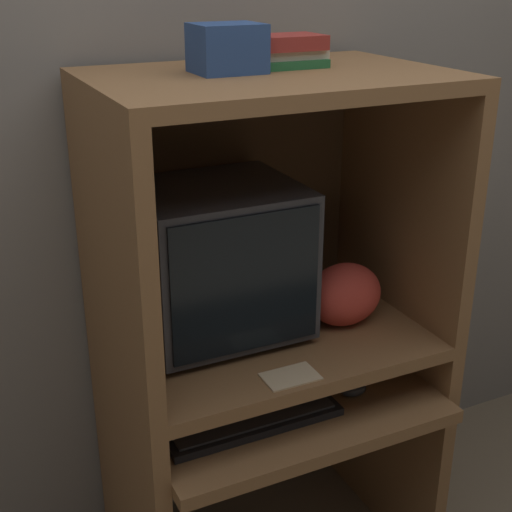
{
  "coord_description": "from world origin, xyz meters",
  "views": [
    {
      "loc": [
        -0.76,
        -1.22,
        1.68
      ],
      "look_at": [
        -0.04,
        0.3,
        0.99
      ],
      "focal_mm": 50.0,
      "sensor_mm": 36.0,
      "label": 1
    }
  ],
  "objects_px": {
    "keyboard": "(251,419)",
    "storage_box": "(227,48)",
    "snack_bag": "(344,294)",
    "crt_monitor": "(217,260)",
    "mouse": "(353,389)",
    "book_stack": "(286,51)"
  },
  "relations": [
    {
      "from": "crt_monitor",
      "to": "keyboard",
      "type": "distance_m",
      "value": 0.41
    },
    {
      "from": "mouse",
      "to": "book_stack",
      "type": "height_order",
      "value": "book_stack"
    },
    {
      "from": "snack_bag",
      "to": "storage_box",
      "type": "height_order",
      "value": "storage_box"
    },
    {
      "from": "snack_bag",
      "to": "storage_box",
      "type": "xyz_separation_m",
      "value": [
        -0.3,
        0.09,
        0.65
      ]
    },
    {
      "from": "crt_monitor",
      "to": "book_stack",
      "type": "relative_size",
      "value": 2.2
    },
    {
      "from": "crt_monitor",
      "to": "mouse",
      "type": "distance_m",
      "value": 0.5
    },
    {
      "from": "keyboard",
      "to": "mouse",
      "type": "bearing_deg",
      "value": -0.15
    },
    {
      "from": "snack_bag",
      "to": "book_stack",
      "type": "bearing_deg",
      "value": 137.33
    },
    {
      "from": "mouse",
      "to": "snack_bag",
      "type": "bearing_deg",
      "value": 74.28
    },
    {
      "from": "mouse",
      "to": "snack_bag",
      "type": "distance_m",
      "value": 0.25
    },
    {
      "from": "crt_monitor",
      "to": "mouse",
      "type": "relative_size",
      "value": 5.6
    },
    {
      "from": "crt_monitor",
      "to": "storage_box",
      "type": "height_order",
      "value": "storage_box"
    },
    {
      "from": "keyboard",
      "to": "book_stack",
      "type": "bearing_deg",
      "value": 48.58
    },
    {
      "from": "storage_box",
      "to": "keyboard",
      "type": "bearing_deg",
      "value": -100.25
    },
    {
      "from": "snack_bag",
      "to": "storage_box",
      "type": "bearing_deg",
      "value": 163.43
    },
    {
      "from": "mouse",
      "to": "keyboard",
      "type": "bearing_deg",
      "value": 179.85
    },
    {
      "from": "keyboard",
      "to": "mouse",
      "type": "height_order",
      "value": "mouse"
    },
    {
      "from": "crt_monitor",
      "to": "keyboard",
      "type": "height_order",
      "value": "crt_monitor"
    },
    {
      "from": "keyboard",
      "to": "mouse",
      "type": "xyz_separation_m",
      "value": [
        0.3,
        -0.0,
        0.0
      ]
    },
    {
      "from": "keyboard",
      "to": "storage_box",
      "type": "xyz_separation_m",
      "value": [
        0.04,
        0.2,
        0.87
      ]
    },
    {
      "from": "book_stack",
      "to": "crt_monitor",
      "type": "bearing_deg",
      "value": -175.69
    },
    {
      "from": "keyboard",
      "to": "snack_bag",
      "type": "distance_m",
      "value": 0.42
    }
  ]
}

